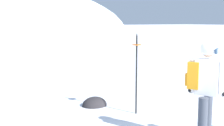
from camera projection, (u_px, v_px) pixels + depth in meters
The scene contains 3 objects.
snowboarder_main at pixel (204, 90), 4.87m from camera, with size 1.61×1.10×1.71m.
piste_marker_near at pixel (136, 68), 6.48m from camera, with size 0.20×0.20×1.78m.
rock_dark at pixel (95, 106), 7.23m from camera, with size 0.62×0.53×0.44m.
Camera 1 is at (-3.84, -2.93, 2.02)m, focal length 47.99 mm.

